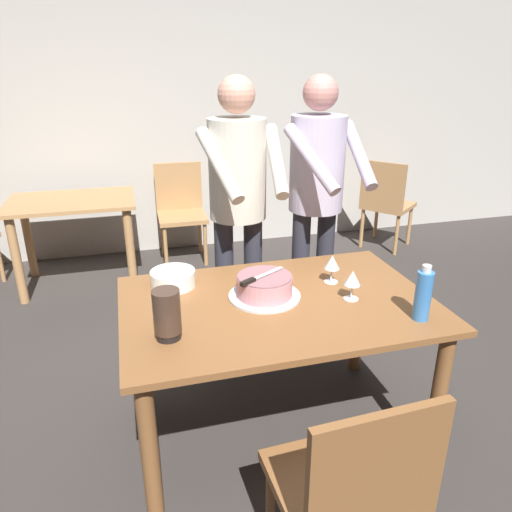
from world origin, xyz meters
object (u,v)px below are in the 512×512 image
object	(u,v)px
main_dining_table	(278,323)
wine_glass_far	(352,279)
cake_knife	(254,279)
background_chair_0	(386,201)
person_cutting_cake	(238,196)
wine_glass_near	(332,263)
water_bottle	(423,295)
background_table	(74,219)
person_standing_beside	(317,189)
hurricane_lamp	(167,314)
cake_on_platter	(265,287)
chair_near_side	(351,489)
background_chair_2	(181,208)
plate_stack	(173,278)

from	to	relation	value
main_dining_table	wine_glass_far	distance (m)	0.40
main_dining_table	cake_knife	world-z (taller)	cake_knife
wine_glass_far	background_chair_0	distance (m)	2.79
cake_knife	person_cutting_cake	distance (m)	0.70
wine_glass_far	main_dining_table	bearing A→B (deg)	168.48
wine_glass_near	wine_glass_far	distance (m)	0.20
water_bottle	background_table	distance (m)	2.98
cake_knife	person_standing_beside	xyz separation A→B (m)	(0.57, 0.69, 0.21)
hurricane_lamp	background_table	xyz separation A→B (m)	(-0.55, 2.36, -0.28)
water_bottle	cake_on_platter	bearing A→B (deg)	147.41
hurricane_lamp	chair_near_side	size ratio (longest dim) A/B	0.23
hurricane_lamp	background_table	size ratio (longest dim) A/B	0.21
cake_knife	background_chair_2	world-z (taller)	background_chair_2
cake_knife	wine_glass_near	xyz separation A→B (m)	(0.43, 0.11, -0.01)
person_standing_beside	background_chair_2	xyz separation A→B (m)	(-0.61, 1.82, -0.58)
main_dining_table	wine_glass_near	size ratio (longest dim) A/B	9.91
plate_stack	wine_glass_near	distance (m)	0.79
plate_stack	background_table	world-z (taller)	plate_stack
wine_glass_near	background_table	bearing A→B (deg)	124.17
wine_glass_far	chair_near_side	distance (m)	0.93
background_chair_2	wine_glass_near	bearing A→B (deg)	-79.02
main_dining_table	background_table	size ratio (longest dim) A/B	1.43
cake_on_platter	cake_knife	xyz separation A→B (m)	(-0.06, -0.04, 0.06)
water_bottle	plate_stack	bearing A→B (deg)	148.18
hurricane_lamp	chair_near_side	world-z (taller)	hurricane_lamp
water_bottle	background_chair_0	distance (m)	2.90
main_dining_table	chair_near_side	distance (m)	0.86
plate_stack	water_bottle	bearing A→B (deg)	-31.82
wine_glass_near	water_bottle	size ratio (longest dim) A/B	0.58
wine_glass_near	background_chair_0	size ratio (longest dim) A/B	0.16
wine_glass_far	background_table	size ratio (longest dim) A/B	0.14
main_dining_table	cake_on_platter	size ratio (longest dim) A/B	4.20
plate_stack	person_standing_beside	bearing A→B (deg)	24.55
main_dining_table	person_cutting_cake	world-z (taller)	person_cutting_cake
person_standing_beside	background_chair_2	distance (m)	2.01
person_cutting_cake	background_table	size ratio (longest dim) A/B	1.72
hurricane_lamp	background_chair_2	size ratio (longest dim) A/B	0.23
cake_knife	background_chair_2	size ratio (longest dim) A/B	0.27
cake_on_platter	person_cutting_cake	bearing A→B (deg)	87.49
person_standing_beside	plate_stack	bearing A→B (deg)	-155.45
wine_glass_near	background_chair_2	world-z (taller)	background_chair_2
main_dining_table	plate_stack	xyz separation A→B (m)	(-0.45, 0.30, 0.15)
water_bottle	person_standing_beside	distance (m)	1.05
plate_stack	main_dining_table	bearing A→B (deg)	-33.48
plate_stack	water_bottle	distance (m)	1.16
wine_glass_near	background_chair_0	world-z (taller)	background_chair_0
hurricane_lamp	background_chair_0	distance (m)	3.41
cake_on_platter	wine_glass_near	distance (m)	0.38
wine_glass_near	hurricane_lamp	size ratio (longest dim) A/B	0.69
main_dining_table	water_bottle	distance (m)	0.67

